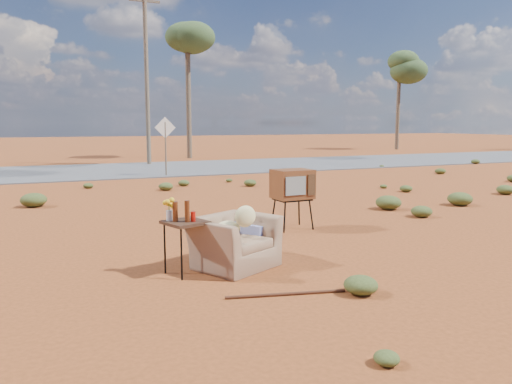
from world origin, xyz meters
name	(u,v)px	position (x,y,z in m)	size (l,w,h in m)	color
ground	(263,262)	(0.00, 0.00, 0.00)	(140.00, 140.00, 0.00)	brown
highway	(114,170)	(0.00, 15.00, 0.02)	(140.00, 7.00, 0.04)	#565659
armchair	(237,234)	(-0.38, 0.02, 0.44)	(1.39, 1.27, 0.93)	#856349
tv_unit	(292,185)	(1.45, 1.86, 0.83)	(0.72, 0.59, 1.11)	black
side_table	(182,219)	(-1.18, -0.06, 0.73)	(0.62, 0.62, 0.99)	#3A2115
rusty_bar	(286,294)	(-0.32, -1.36, 0.02)	(0.04, 0.04, 1.42)	#4F2415
road_sign	(165,136)	(1.50, 12.00, 1.50)	(0.78, 0.06, 2.19)	brown
eucalyptus_center	(187,41)	(5.00, 21.00, 6.43)	(3.20, 3.20, 7.60)	brown
eucalyptus_right	(400,69)	(22.00, 24.00, 5.94)	(3.20, 3.20, 7.10)	brown
utility_pole_center	(147,76)	(2.00, 17.50, 4.15)	(1.40, 0.20, 8.00)	brown
scrub_patch	(143,208)	(-0.82, 4.41, 0.14)	(17.49, 8.07, 0.33)	#485625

